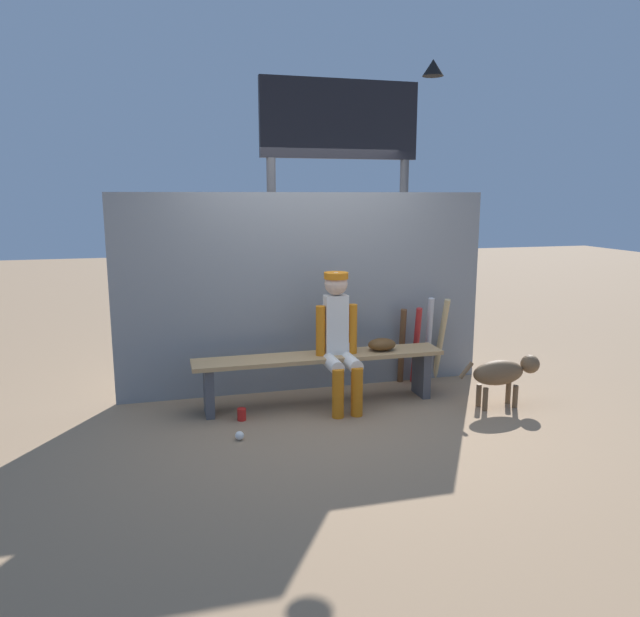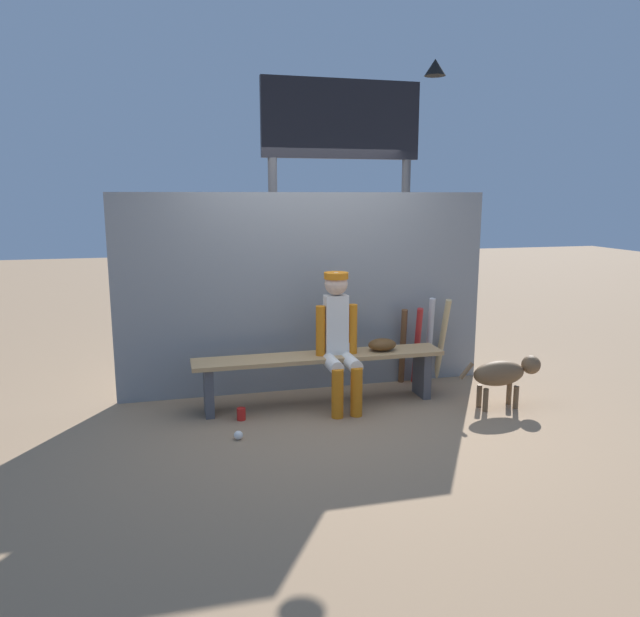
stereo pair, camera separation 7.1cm
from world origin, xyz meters
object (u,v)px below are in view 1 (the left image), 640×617
dugout_bench (320,366)px  dog (504,373)px  baseball (240,436)px  scoreboard (345,156)px  baseball_glove (382,344)px  bat_aluminum_silver (428,340)px  cup_on_ground (242,414)px  bat_wood_natural (441,339)px  bat_wood_dark (402,346)px  player_seated (339,335)px  cup_on_bench (347,347)px  bat_aluminum_red (416,346)px

dugout_bench → dog: (1.67, -0.51, -0.05)m
baseball → scoreboard: (1.49, 1.89, 2.38)m
dugout_bench → dog: bearing=-17.1°
baseball_glove → bat_aluminum_silver: bearing=27.8°
cup_on_ground → scoreboard: bearing=45.9°
cup_on_ground → baseball_glove: bearing=8.9°
bat_wood_natural → baseball: (-2.34, -1.07, -0.42)m
cup_on_ground → bat_wood_dark: bearing=19.2°
baseball_glove → bat_aluminum_silver: size_ratio=0.30×
player_seated → baseball_glove: bearing=13.1°
baseball_glove → scoreboard: size_ratio=0.08×
bat_wood_dark → cup_on_ground: bat_wood_dark is taller
dugout_bench → player_seated: player_seated is taller
bat_wood_dark → dog: bat_wood_dark is taller
bat_wood_natural → dog: (0.20, -0.93, -0.12)m
baseball_glove → player_seated: bearing=-166.9°
baseball_glove → cup_on_bench: size_ratio=2.55×
baseball → cup_on_ground: bearing=80.0°
bat_aluminum_red → dog: 1.01m
bat_aluminum_red → scoreboard: size_ratio=0.24×
baseball → dog: dog is taller
bat_wood_dark → scoreboard: bearing=115.2°
dugout_bench → cup_on_ground: 0.88m
baseball_glove → cup_on_ground: size_ratio=2.55×
baseball → cup_on_bench: cup_on_bench is taller
baseball_glove → bat_aluminum_red: 0.64m
cup_on_ground → dog: (2.46, -0.29, 0.28)m
dugout_bench → bat_aluminum_silver: 1.34m
bat_wood_dark → dog: size_ratio=0.98×
scoreboard → dog: size_ratio=4.13×
player_seated → bat_wood_natural: size_ratio=1.39×
bat_wood_natural → baseball: bearing=-155.4°
dugout_bench → dog: 1.75m
dog → bat_wood_natural: bearing=102.2°
bat_aluminum_silver → cup_on_ground: (-2.08, -0.57, -0.42)m
dugout_bench → player_seated: (0.16, -0.11, 0.32)m
dugout_bench → bat_aluminum_silver: bat_aluminum_silver is taller
baseball_glove → cup_on_ground: bearing=-171.1°
bat_wood_dark → cup_on_bench: (-0.74, -0.41, 0.14)m
player_seated → baseball: bearing=-151.8°
cup_on_ground → dog: dog is taller
baseball → cup_on_bench: 1.41m
bat_wood_dark → bat_aluminum_red: size_ratio=0.97×
bat_wood_natural → cup_on_ground: bat_wood_natural is taller
cup_on_ground → bat_wood_natural: bearing=15.7°
bat_aluminum_red → cup_on_bench: bearing=-158.3°
dugout_bench → bat_aluminum_red: (1.15, 0.34, 0.04)m
player_seated → dog: bearing=-14.9°
bat_aluminum_red → baseball: size_ratio=11.49×
baseball → cup_on_ground: 0.44m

